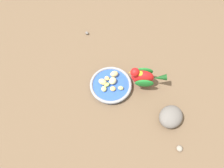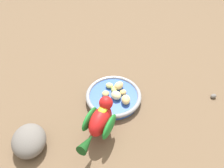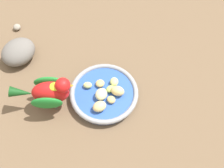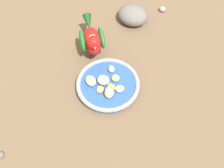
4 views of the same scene
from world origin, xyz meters
TOP-DOWN VIEW (x-y plane):
  - ground_plane at (0.00, 0.00)m, footprint 4.00×4.00m
  - feeding_bowl at (-0.02, -0.01)m, footprint 0.19×0.19m
  - apple_piece_0 at (0.02, -0.01)m, footprint 0.05×0.04m
  - apple_piece_1 at (-0.03, -0.02)m, footprint 0.05×0.05m
  - apple_piece_2 at (-0.03, 0.02)m, footprint 0.03×0.03m
  - apple_piece_3 at (0.00, -0.03)m, footprint 0.03×0.03m
  - apple_piece_4 at (-0.03, -0.05)m, footprint 0.05×0.04m
  - apple_piece_5 at (-0.06, 0.02)m, footprint 0.03×0.02m
  - apple_piece_6 at (-0.00, 0.00)m, footprint 0.03×0.03m
  - apple_piece_7 at (0.01, 0.02)m, footprint 0.02×0.03m
  - parrot at (-0.16, -0.02)m, footprint 0.17×0.08m
  - rock_large at (-0.27, 0.15)m, footprint 0.14×0.14m
  - pebble_0 at (0.12, -0.33)m, footprint 0.03×0.03m
  - pebble_1 at (-0.29, 0.27)m, footprint 0.03×0.03m

SIDE VIEW (x-z plane):
  - ground_plane at x=0.00m, z-range 0.00..0.00m
  - pebble_0 at x=0.12m, z-range 0.00..0.02m
  - pebble_1 at x=-0.29m, z-range 0.00..0.02m
  - feeding_bowl at x=-0.02m, z-range 0.00..0.03m
  - apple_piece_2 at x=-0.03m, z-range 0.02..0.04m
  - apple_piece_3 at x=0.00m, z-range 0.02..0.04m
  - apple_piece_6 at x=0.00m, z-range 0.02..0.04m
  - apple_piece_5 at x=-0.06m, z-range 0.02..0.04m
  - apple_piece_7 at x=0.01m, z-range 0.02..0.04m
  - rock_large at x=-0.27m, z-range 0.00..0.06m
  - apple_piece_1 at x=-0.03m, z-range 0.02..0.05m
  - apple_piece_4 at x=-0.03m, z-range 0.02..0.05m
  - apple_piece_0 at x=0.02m, z-range 0.02..0.05m
  - parrot at x=-0.16m, z-range 0.01..0.13m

